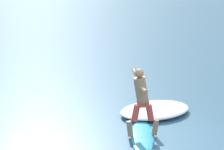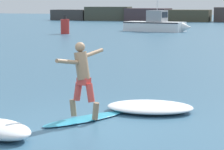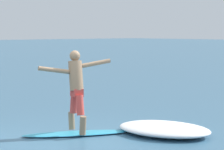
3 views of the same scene
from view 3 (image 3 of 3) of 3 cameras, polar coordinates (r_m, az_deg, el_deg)
The scene contains 4 objects.
ground_plane at distance 10.54m, azimuth -4.48°, elevation -6.97°, with size 200.00×200.00×0.00m, color #3B6886.
surfboard at distance 11.02m, azimuth -3.56°, elevation -6.28°, with size 1.57×2.37×0.19m.
surfer at distance 10.91m, azimuth -3.88°, elevation -1.03°, with size 0.81×1.53×1.69m.
wave_foam_at_nose at distance 11.09m, azimuth 5.62°, elevation -5.78°, with size 2.22×1.70×0.23m.
Camera 3 is at (8.15, -6.33, 2.14)m, focal length 85.00 mm.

